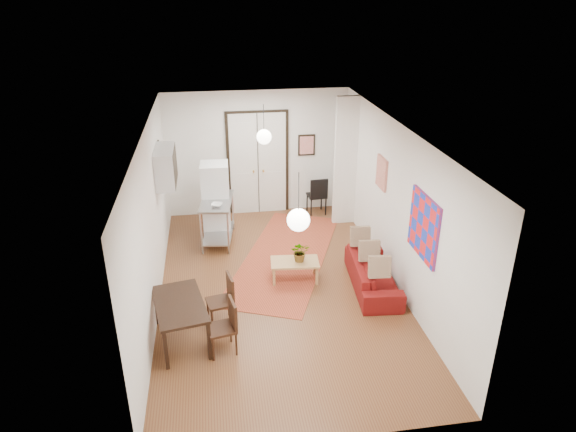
{
  "coord_description": "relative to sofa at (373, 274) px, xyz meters",
  "views": [
    {
      "loc": [
        -1.05,
        -7.9,
        5.01
      ],
      "look_at": [
        0.23,
        0.33,
        1.25
      ],
      "focal_mm": 32.0,
      "sensor_mm": 36.0,
      "label": 1
    }
  ],
  "objects": [
    {
      "name": "wall_front",
      "position": [
        -1.68,
        -3.25,
        1.18
      ],
      "size": [
        4.2,
        0.02,
        2.9
      ],
      "primitive_type": "cube",
      "color": "white",
      "rests_on": "floor"
    },
    {
      "name": "fridge",
      "position": [
        -2.71,
        2.6,
        0.55
      ],
      "size": [
        0.6,
        0.6,
        1.63
      ],
      "primitive_type": "cube",
      "rotation": [
        0.0,
        0.0,
        -0.05
      ],
      "color": "white",
      "rests_on": "floor"
    },
    {
      "name": "wall_cabinet",
      "position": [
        -3.6,
        1.75,
        1.63
      ],
      "size": [
        0.35,
        1.0,
        0.7
      ],
      "primitive_type": "cube",
      "color": "silver",
      "rests_on": "wall_left"
    },
    {
      "name": "wall_back",
      "position": [
        -1.68,
        3.75,
        1.18
      ],
      "size": [
        4.2,
        0.02,
        2.9
      ],
      "primitive_type": "cube",
      "color": "white",
      "rests_on": "floor"
    },
    {
      "name": "kitchen_counter",
      "position": [
        -2.7,
        2.26,
        0.35
      ],
      "size": [
        0.78,
        1.3,
        0.94
      ],
      "rotation": [
        0.0,
        0.0,
        -0.14
      ],
      "color": "#A3A5A8",
      "rests_on": "floor"
    },
    {
      "name": "painting_popart",
      "position": [
        0.39,
        -1.0,
        1.38
      ],
      "size": [
        0.05,
        1.0,
        1.0
      ],
      "primitive_type": "cube",
      "color": "red",
      "rests_on": "wall_right"
    },
    {
      "name": "black_side_chair",
      "position": [
        -0.34,
        3.49,
        0.27
      ],
      "size": [
        0.45,
        0.45,
        0.92
      ],
      "rotation": [
        0.0,
        0.0,
        3.23
      ],
      "color": "black",
      "rests_on": "floor"
    },
    {
      "name": "wall_right",
      "position": [
        0.42,
        0.25,
        1.18
      ],
      "size": [
        0.02,
        7.0,
        2.9
      ],
      "primitive_type": "cube",
      "color": "white",
      "rests_on": "floor"
    },
    {
      "name": "painting_abstract",
      "position": [
        0.39,
        1.05,
        1.53
      ],
      "size": [
        0.05,
        0.5,
        0.6
      ],
      "primitive_type": "cube",
      "color": "beige",
      "rests_on": "wall_right"
    },
    {
      "name": "stub_partition",
      "position": [
        0.17,
        2.8,
        1.18
      ],
      "size": [
        0.5,
        0.1,
        2.9
      ],
      "primitive_type": "cube",
      "color": "white",
      "rests_on": "floor"
    },
    {
      "name": "sofa",
      "position": [
        0.0,
        0.0,
        0.0
      ],
      "size": [
        1.89,
        0.87,
        0.54
      ],
      "primitive_type": "imported",
      "rotation": [
        0.0,
        0.0,
        1.49
      ],
      "color": "maroon",
      "rests_on": "floor"
    },
    {
      "name": "kilim_rug",
      "position": [
        -1.38,
        1.35,
        -0.26
      ],
      "size": [
        2.96,
        4.36,
        0.01
      ],
      "primitive_type": "cube",
      "rotation": [
        0.0,
        0.0,
        -0.39
      ],
      "color": "#AC402B",
      "rests_on": "floor"
    },
    {
      "name": "floor",
      "position": [
        -1.68,
        0.25,
        -0.27
      ],
      "size": [
        7.0,
        7.0,
        0.0
      ],
      "primitive_type": "plane",
      "color": "brown",
      "rests_on": "ground"
    },
    {
      "name": "print_left",
      "position": [
        -3.75,
        2.25,
        1.68
      ],
      "size": [
        0.03,
        0.44,
        0.54
      ],
      "primitive_type": "cube",
      "color": "#96643E",
      "rests_on": "wall_left"
    },
    {
      "name": "soap_bottle",
      "position": [
        -2.75,
        2.51,
        0.77
      ],
      "size": [
        0.11,
        0.11,
        0.2
      ],
      "primitive_type": "imported",
      "rotation": [
        0.0,
        0.0,
        -0.28
      ],
      "color": "teal",
      "rests_on": "kitchen_counter"
    },
    {
      "name": "dining_table",
      "position": [
        -3.35,
        -1.04,
        0.34
      ],
      "size": [
        0.93,
        1.35,
        0.68
      ],
      "rotation": [
        0.0,
        0.0,
        0.2
      ],
      "color": "black",
      "rests_on": "floor"
    },
    {
      "name": "ceiling",
      "position": [
        -1.68,
        0.25,
        2.63
      ],
      "size": [
        4.2,
        7.0,
        0.02
      ],
      "primitive_type": "cube",
      "color": "silver",
      "rests_on": "wall_back"
    },
    {
      "name": "dining_chair_near",
      "position": [
        -2.75,
        -0.61,
        0.22
      ],
      "size": [
        0.47,
        0.61,
        0.85
      ],
      "rotation": [
        0.0,
        0.0,
        -1.38
      ],
      "color": "#382111",
      "rests_on": "floor"
    },
    {
      "name": "coffee_table",
      "position": [
        -1.35,
        0.45,
        0.07
      ],
      "size": [
        0.92,
        0.57,
        0.39
      ],
      "rotation": [
        0.0,
        0.0,
        -0.09
      ],
      "color": "tan",
      "rests_on": "floor"
    },
    {
      "name": "poster_back",
      "position": [
        -0.53,
        3.72,
        1.33
      ],
      "size": [
        0.4,
        0.03,
        0.5
      ],
      "primitive_type": "cube",
      "color": "red",
      "rests_on": "wall_back"
    },
    {
      "name": "bowl",
      "position": [
        -2.7,
        1.96,
        0.7
      ],
      "size": [
        0.27,
        0.27,
        0.05
      ],
      "primitive_type": "imported",
      "rotation": [
        0.0,
        0.0,
        -0.28
      ],
      "color": "silver",
      "rests_on": "kitchen_counter"
    },
    {
      "name": "double_doors",
      "position": [
        -1.68,
        3.71,
        0.93
      ],
      "size": [
        1.44,
        0.06,
        2.5
      ],
      "primitive_type": "cube",
      "color": "silver",
      "rests_on": "wall_back"
    },
    {
      "name": "pendant_front",
      "position": [
        -1.68,
        -1.75,
        1.98
      ],
      "size": [
        0.3,
        0.3,
        0.8
      ],
      "color": "white",
      "rests_on": "ceiling"
    },
    {
      "name": "pendant_back",
      "position": [
        -1.68,
        2.25,
        1.98
      ],
      "size": [
        0.3,
        0.3,
        0.8
      ],
      "color": "white",
      "rests_on": "ceiling"
    },
    {
      "name": "wall_left",
      "position": [
        -3.78,
        0.25,
        1.18
      ],
      "size": [
        0.02,
        7.0,
        2.9
      ],
      "primitive_type": "cube",
      "color": "white",
      "rests_on": "floor"
    },
    {
      "name": "dining_chair_far",
      "position": [
        -2.75,
        -1.31,
        0.22
      ],
      "size": [
        0.47,
        0.61,
        0.85
      ],
      "rotation": [
        0.0,
        0.0,
        -1.38
      ],
      "color": "#382111",
      "rests_on": "floor"
    },
    {
      "name": "potted_plant",
      "position": [
        -1.25,
        0.45,
        0.31
      ],
      "size": [
        0.37,
        0.33,
        0.38
      ],
      "primitive_type": "imported",
      "rotation": [
        0.0,
        0.0,
        -0.09
      ],
      "color": "#416F32",
      "rests_on": "coffee_table"
    }
  ]
}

